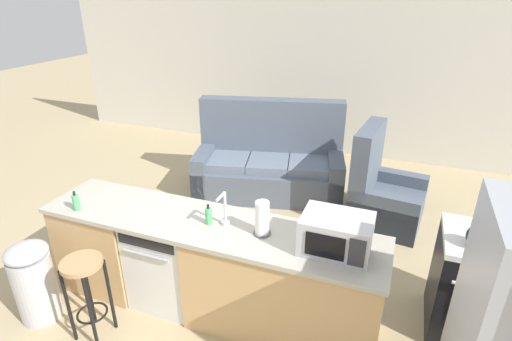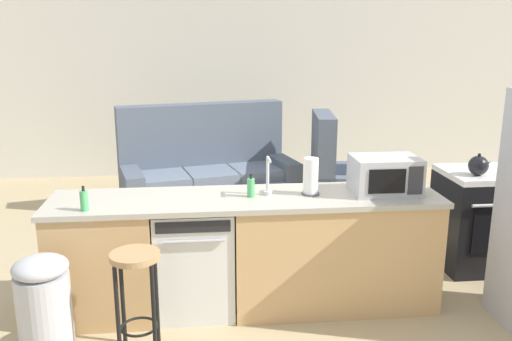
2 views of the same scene
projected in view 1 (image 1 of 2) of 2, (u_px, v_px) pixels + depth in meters
name	position (u px, v px, depth m)	size (l,w,h in m)	color
ground_plane	(197.00, 302.00, 3.70)	(24.00, 24.00, 0.00)	tan
wall_back	(330.00, 77.00, 6.62)	(10.00, 0.06, 2.60)	silver
kitchen_counter	(218.00, 272.00, 3.44)	(2.94, 0.66, 0.90)	tan
dishwasher	(169.00, 259.00, 3.60)	(0.58, 0.61, 0.84)	silver
stove_range	(484.00, 288.00, 3.21)	(0.76, 0.68, 0.90)	black
microwave	(336.00, 234.00, 2.87)	(0.50, 0.37, 0.28)	#B7B7BC
sink_faucet	(224.00, 211.00, 3.18)	(0.07, 0.18, 0.30)	silver
paper_towel_roll	(262.00, 219.00, 3.06)	(0.14, 0.14, 0.28)	#4C4C51
soap_bottle	(209.00, 216.00, 3.23)	(0.06, 0.06, 0.18)	#4CB266
dish_soap_bottle	(76.00, 202.00, 3.43)	(0.06, 0.06, 0.18)	#4CB266
kettle	(479.00, 237.00, 2.93)	(0.21, 0.17, 0.19)	black
bar_stool	(86.00, 283.00, 3.15)	(0.32, 0.32, 0.74)	tan
trash_bin	(34.00, 281.00, 3.40)	(0.35, 0.35, 0.74)	#B7B7BC
couch	(270.00, 164.00, 5.61)	(2.16, 1.34, 1.27)	#515B6B
armchair	(380.00, 195.00, 4.87)	(0.89, 0.94, 1.20)	#515B6B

